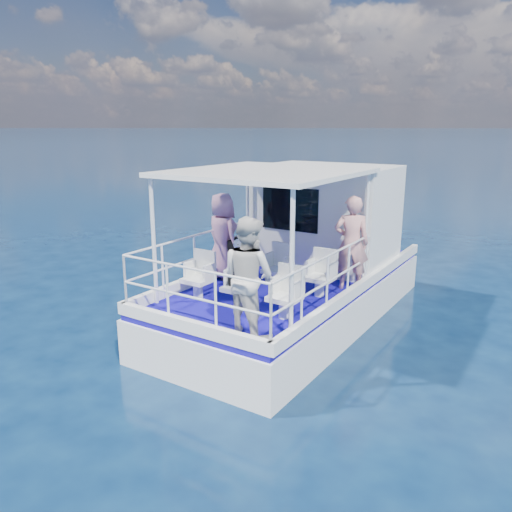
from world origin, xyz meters
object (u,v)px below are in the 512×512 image
Objects in this scene: passenger_stbd_aft at (249,277)px; backpack_center at (239,272)px; passenger_port_fwd at (223,236)px; panda at (239,248)px.

backpack_center is (-0.77, 0.86, -0.27)m from passenger_stbd_aft.
passenger_port_fwd reaches higher than panda.
panda is at bearing 155.53° from passenger_port_fwd.
passenger_port_fwd is 4.92× the size of panda.
panda is (0.00, 0.00, 0.42)m from backpack_center.
backpack_center is at bearing -109.36° from panda.
backpack_center is 1.38× the size of panda.
passenger_port_fwd is 1.77m from backpack_center.
backpack_center is at bearing -37.00° from passenger_stbd_aft.
passenger_port_fwd is at bearing 135.71° from backpack_center.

